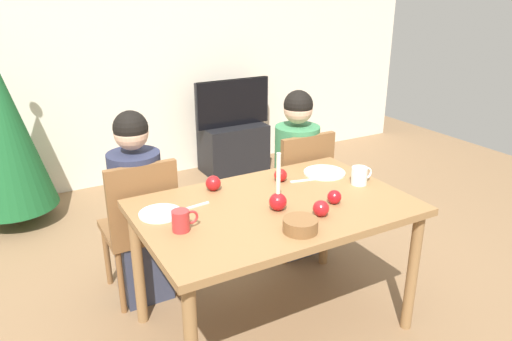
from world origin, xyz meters
name	(u,v)px	position (x,y,z in m)	size (l,w,h in m)	color
ground_plane	(273,323)	(0.00, 0.00, 0.00)	(7.68, 7.68, 0.00)	brown
back_wall	(127,44)	(0.00, 2.60, 1.30)	(6.40, 0.10, 2.60)	beige
dining_table	(275,219)	(0.00, 0.00, 0.67)	(1.40, 0.90, 0.75)	olive
chair_left	(141,222)	(-0.54, 0.61, 0.51)	(0.40, 0.40, 0.90)	brown
chair_right	(298,186)	(0.56, 0.61, 0.51)	(0.40, 0.40, 0.90)	brown
person_left_child	(138,211)	(-0.54, 0.64, 0.57)	(0.30, 0.30, 1.17)	#33384C
person_right_child	(296,177)	(0.56, 0.64, 0.57)	(0.30, 0.30, 1.17)	#33384C
tv_stand	(233,148)	(0.91, 2.30, 0.24)	(0.64, 0.40, 0.48)	black
tv	(233,103)	(0.91, 2.30, 0.71)	(0.79, 0.05, 0.46)	black
christmas_tree	(1,128)	(-1.15, 2.11, 0.79)	(0.66, 0.66, 1.52)	brown
candle_centerpiece	(278,198)	(-0.02, -0.06, 0.81)	(0.09, 0.09, 0.30)	red
plate_left	(160,213)	(-0.56, 0.17, 0.76)	(0.21, 0.21, 0.01)	silver
plate_right	(324,173)	(0.49, 0.23, 0.76)	(0.25, 0.25, 0.01)	white
mug_left	(181,221)	(-0.52, -0.03, 0.80)	(0.13, 0.08, 0.10)	#B72D2D
mug_right	(360,176)	(0.56, 0.00, 0.80)	(0.14, 0.09, 0.10)	white
fork_left	(193,207)	(-0.38, 0.17, 0.75)	(0.18, 0.01, 0.01)	silver
fork_right	(305,180)	(0.32, 0.19, 0.75)	(0.18, 0.01, 0.01)	silver
bowl_walnuts	(300,225)	(-0.05, -0.31, 0.78)	(0.16, 0.16, 0.06)	brown
apple_near_candle	(334,197)	(0.27, -0.14, 0.79)	(0.07, 0.07, 0.07)	#B71218
apple_by_left_plate	(281,175)	(0.19, 0.25, 0.79)	(0.08, 0.08, 0.08)	#B21515
apple_by_right_mug	(321,208)	(0.13, -0.22, 0.79)	(0.08, 0.08, 0.08)	red
apple_far_edge	(213,183)	(-0.20, 0.32, 0.79)	(0.08, 0.08, 0.08)	#AD1518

